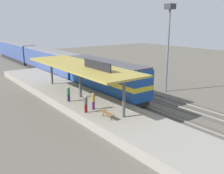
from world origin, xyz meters
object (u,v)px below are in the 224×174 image
object	(u,v)px
light_mast	(169,30)
person_waiting	(93,100)
locomotive	(106,77)
passenger_carriage_front	(50,61)
passenger_carriage_rear	(16,51)
person_walking	(86,103)
person_boarding	(68,93)
platform_bench	(107,114)

from	to	relation	value
light_mast	person_waiting	bearing A→B (deg)	-169.40
locomotive	person_waiting	xyz separation A→B (m)	(-5.72, -5.91, -0.56)
passenger_carriage_front	passenger_carriage_rear	xyz separation A→B (m)	(0.00, 20.80, 0.00)
person_walking	passenger_carriage_rear	bearing A→B (deg)	81.43
locomotive	person_boarding	world-z (taller)	locomotive
platform_bench	person_boarding	size ratio (longest dim) A/B	0.99
passenger_carriage_front	locomotive	bearing A→B (deg)	-90.00
passenger_carriage_rear	person_waiting	world-z (taller)	passenger_carriage_rear
person_waiting	platform_bench	bearing A→B (deg)	-95.75
passenger_carriage_rear	person_walking	bearing A→B (deg)	-98.57
platform_bench	light_mast	distance (m)	16.38
light_mast	locomotive	bearing A→B (deg)	156.56
platform_bench	person_waiting	world-z (taller)	person_waiting
passenger_carriage_rear	light_mast	distance (m)	43.33
passenger_carriage_rear	person_walking	size ratio (longest dim) A/B	11.70
locomotive	person_boarding	size ratio (longest dim) A/B	8.44
locomotive	passenger_carriage_rear	xyz separation A→B (m)	(0.00, 38.80, -0.10)
platform_bench	passenger_carriage_rear	distance (m)	47.88
passenger_carriage_front	person_walking	distance (m)	25.17
passenger_carriage_rear	person_boarding	distance (m)	41.34
light_mast	person_boarding	bearing A→B (deg)	174.60
locomotive	person_waiting	bearing A→B (deg)	-134.05
passenger_carriage_front	person_waiting	size ratio (longest dim) A/B	11.70
platform_bench	light_mast	xyz separation A→B (m)	(13.80, 5.31, 7.05)
person_walking	person_boarding	bearing A→B (deg)	85.77
person_walking	platform_bench	bearing A→B (deg)	-72.28
person_boarding	light_mast	bearing A→B (deg)	-5.40
platform_bench	person_waiting	distance (m)	2.84
locomotive	person_walking	world-z (taller)	locomotive
locomotive	light_mast	xyz separation A→B (m)	(7.80, -3.38, 5.99)
locomotive	light_mast	distance (m)	10.40
light_mast	person_walking	distance (m)	16.24
person_waiting	locomotive	bearing A→B (deg)	45.95
locomotive	person_waiting	size ratio (longest dim) A/B	8.44
person_boarding	person_walking	bearing A→B (deg)	-94.23
person_waiting	person_boarding	distance (m)	3.95
light_mast	person_boarding	world-z (taller)	light_mast
locomotive	person_boarding	distance (m)	6.81
passenger_carriage_front	person_boarding	world-z (taller)	passenger_carriage_front
platform_bench	person_walking	xyz separation A→B (m)	(-0.79, 2.46, 0.51)
passenger_carriage_rear	person_boarding	xyz separation A→B (m)	(-6.48, -40.83, -0.46)
platform_bench	person_boarding	world-z (taller)	person_boarding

